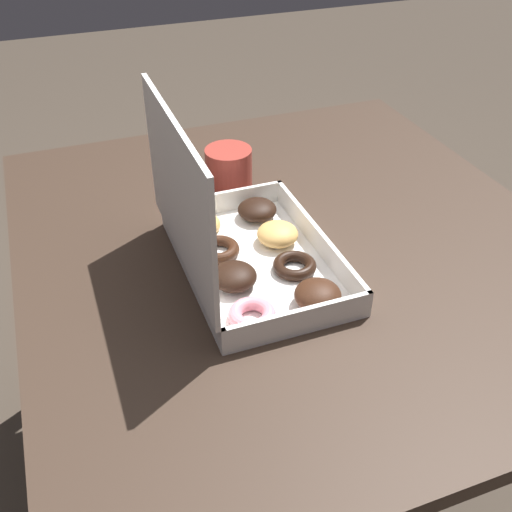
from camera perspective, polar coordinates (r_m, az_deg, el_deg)
name	(u,v)px	position (r m, az deg, el deg)	size (l,w,h in m)	color
ground_plane	(283,467)	(1.61, 2.57, -19.45)	(8.00, 8.00, 0.00)	#42382D
dining_table	(291,277)	(1.15, 3.39, -2.03)	(1.07, 0.98, 0.70)	#38281E
donut_box	(241,243)	(0.99, -1.47, 1.23)	(0.37, 0.25, 0.29)	white
coffee_mug	(229,167)	(1.24, -2.62, 8.42)	(0.10, 0.10, 0.08)	#A3382D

